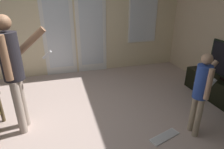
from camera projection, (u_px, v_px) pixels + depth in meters
The scene contains 5 objects.
ground_plane at pixel (56, 139), 2.49m from camera, with size 6.32×4.68×0.02m, color #C4AAA0.
wall_back_with_doors at pixel (52, 15), 4.02m from camera, with size 6.32×0.09×2.77m.
person_adult at pixel (13, 67), 2.32m from camera, with size 0.60×0.42×1.54m.
person_child at pixel (202, 89), 2.33m from camera, with size 0.39×0.30×1.12m.
loose_keyboard at pixel (165, 137), 2.49m from camera, with size 0.46×0.25×0.02m.
Camera 1 is at (0.17, -2.09, 1.74)m, focal length 30.28 mm.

